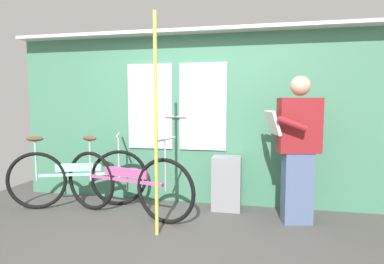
{
  "coord_description": "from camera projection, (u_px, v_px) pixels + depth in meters",
  "views": [
    {
      "loc": [
        0.82,
        -2.72,
        1.3
      ],
      "look_at": [
        0.11,
        0.73,
        0.97
      ],
      "focal_mm": 29.39,
      "sensor_mm": 36.0,
      "label": 1
    }
  ],
  "objects": [
    {
      "name": "ground_plane",
      "position": [
        165.0,
        244.0,
        2.94
      ],
      "size": [
        5.73,
        4.12,
        0.04
      ],
      "primitive_type": "cube",
      "color": "#474442"
    },
    {
      "name": "train_door_wall",
      "position": [
        191.0,
        115.0,
        4.05
      ],
      "size": [
        4.73,
        0.28,
        2.19
      ],
      "color": "#427F60",
      "rests_on": "ground_plane"
    },
    {
      "name": "bicycle_near_door",
      "position": [
        125.0,
        183.0,
        3.59
      ],
      "size": [
        1.72,
        0.57,
        0.93
      ],
      "rotation": [
        0.0,
        0.0,
        -0.24
      ],
      "color": "black",
      "rests_on": "ground_plane"
    },
    {
      "name": "bicycle_leaning_behind",
      "position": [
        78.0,
        177.0,
        3.9
      ],
      "size": [
        1.6,
        0.69,
        0.92
      ],
      "rotation": [
        0.0,
        0.0,
        0.35
      ],
      "color": "black",
      "rests_on": "ground_plane"
    },
    {
      "name": "passenger_reading_newspaper",
      "position": [
        297.0,
        147.0,
        3.34
      ],
      "size": [
        0.6,
        0.51,
        1.58
      ],
      "rotation": [
        0.0,
        0.0,
        3.35
      ],
      "color": "slate",
      "rests_on": "ground_plane"
    },
    {
      "name": "trash_bin_by_wall",
      "position": [
        227.0,
        183.0,
        3.83
      ],
      "size": [
        0.34,
        0.28,
        0.65
      ],
      "primitive_type": "cube",
      "color": "gray",
      "rests_on": "ground_plane"
    },
    {
      "name": "handrail_pole",
      "position": [
        156.0,
        126.0,
        3.01
      ],
      "size": [
        0.04,
        0.04,
        2.15
      ],
      "primitive_type": "cylinder",
      "color": "#C6C14C",
      "rests_on": "ground_plane"
    }
  ]
}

